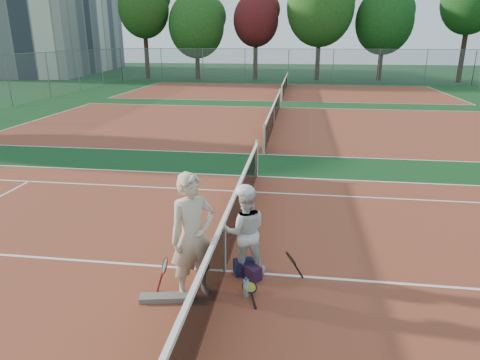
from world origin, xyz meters
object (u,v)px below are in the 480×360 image
apartment_block (53,6)px  racket_black_held (291,266)px  net_main (224,245)px  player_b (245,231)px  racket_spare (250,289)px  sports_bag_purple (252,273)px  player_a (193,236)px  water_bottle (246,288)px  racket_red (165,274)px  sports_bag_navy (244,267)px

apartment_block → racket_black_held: 53.39m
net_main → player_b: 0.44m
racket_spare → sports_bag_purple: 0.42m
player_a → player_b: player_a is taller
player_a → racket_black_held: 1.78m
sports_bag_purple → water_bottle: size_ratio=0.98×
player_a → player_b: bearing=12.5°
net_main → apartment_block: 52.62m
racket_red → sports_bag_purple: racket_red is taller
racket_spare → apartment_block: bearing=13.9°
player_a → sports_bag_navy: 1.34m
racket_black_held → racket_spare: racket_black_held is taller
net_main → sports_bag_purple: bearing=-20.7°
sports_bag_navy → racket_spare: bearing=-73.6°
net_main → apartment_block: apartment_block is taller
racket_spare → sports_bag_purple: sports_bag_purple is taller
racket_red → sports_bag_purple: (1.34, 0.53, -0.17)m
net_main → sports_bag_navy: (0.34, -0.04, -0.38)m
racket_black_held → water_bottle: bearing=13.0°
apartment_block → sports_bag_navy: (28.34, -44.04, -7.37)m
apartment_block → player_a: bearing=-58.3°
player_b → racket_black_held: bearing=154.4°
net_main → racket_red: net_main is taller
racket_black_held → racket_red: bearing=-11.3°
racket_spare → sports_bag_purple: (-0.01, 0.41, 0.05)m
net_main → player_b: size_ratio=7.11×
player_a → water_bottle: size_ratio=6.76×
player_a → racket_red: 0.88m
player_b → sports_bag_purple: (0.15, -0.23, -0.65)m
player_a → racket_spare: player_a is taller
sports_bag_navy → racket_red: bearing=-150.1°
net_main → water_bottle: size_ratio=36.60×
net_main → player_a: size_ratio=5.41×
racket_black_held → apartment_block: bearing=-84.0°
racket_spare → net_main: bearing=21.5°
sports_bag_purple → racket_spare: bearing=-89.0°
player_b → sports_bag_navy: player_b is taller
racket_black_held → racket_spare: 0.81m
player_a → sports_bag_purple: 1.36m
racket_black_held → water_bottle: 0.90m
apartment_block → racket_spare: size_ratio=36.99×
racket_red → water_bottle: racket_red is taller
racket_spare → sports_bag_navy: size_ratio=1.79×
apartment_block → racket_red: apartment_block is taller
player_a → sports_bag_navy: (0.69, 0.72, -0.88)m
sports_bag_navy → sports_bag_purple: 0.22m
net_main → racket_black_held: net_main is taller
apartment_block → racket_black_held: bearing=-56.6°
racket_spare → water_bottle: size_ratio=1.98×
racket_black_held → player_b: bearing=-40.2°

